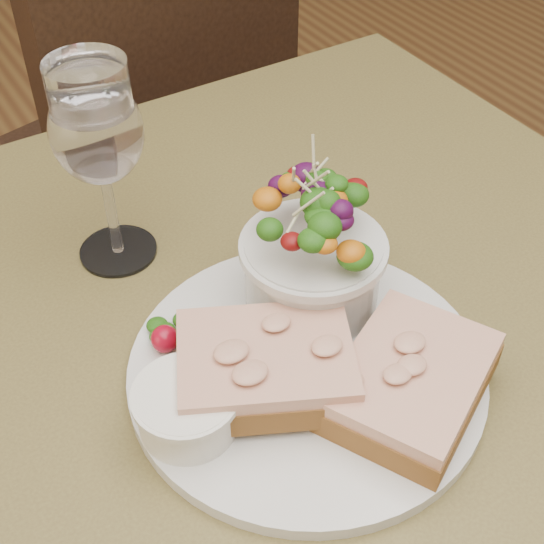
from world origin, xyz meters
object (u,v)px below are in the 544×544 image
dinner_plate (306,370)px  sandwich_back (266,366)px  wine_glass (98,137)px  cafe_table (285,415)px  chair_far (140,243)px  ramekin (187,407)px  salad_bowl (314,245)px  sandwich_front (411,381)px

dinner_plate → sandwich_back: 0.05m
dinner_plate → wine_glass: 0.25m
cafe_table → chair_far: chair_far is taller
sandwich_back → wine_glass: bearing=123.7°
dinner_plate → sandwich_back: (-0.04, -0.00, 0.03)m
ramekin → wine_glass: bearing=80.5°
wine_glass → ramekin: bearing=-99.5°
cafe_table → dinner_plate: size_ratio=2.92×
chair_far → wine_glass: wine_glass is taller
cafe_table → salad_bowl: (0.04, 0.02, 0.17)m
dinner_plate → salad_bowl: size_ratio=2.15×
cafe_table → wine_glass: wine_glass is taller
dinner_plate → ramekin: size_ratio=3.90×
salad_bowl → sandwich_front: bearing=-88.1°
sandwich_back → ramekin: 0.06m
sandwich_back → ramekin: sandwich_back is taller
dinner_plate → ramekin: (-0.10, -0.00, 0.03)m
sandwich_front → ramekin: (-0.15, 0.06, 0.00)m
sandwich_front → wine_glass: wine_glass is taller
sandwich_front → salad_bowl: bearing=64.4°
sandwich_front → sandwich_back: bearing=116.2°
chair_far → cafe_table: bearing=66.4°
salad_bowl → ramekin: bearing=-157.6°
salad_bowl → wine_glass: 0.19m
sandwich_front → wine_glass: 0.31m
chair_far → dinner_plate: chair_far is taller
sandwich_front → wine_glass: (-0.11, 0.27, 0.09)m
chair_far → sandwich_front: size_ratio=5.70×
salad_bowl → dinner_plate: bearing=-126.5°
ramekin → wine_glass: (0.04, 0.21, 0.09)m
chair_far → wine_glass: size_ratio=5.14×
sandwich_front → ramekin: bearing=129.6°
chair_far → sandwich_front: bearing=70.5°
wine_glass → chair_far: bearing=69.2°
cafe_table → salad_bowl: salad_bowl is taller
ramekin → chair_far: bearing=72.3°
sandwich_back → wine_glass: size_ratio=0.89×
chair_far → sandwich_back: (-0.17, -0.73, 0.49)m
wine_glass → sandwich_back: bearing=-82.3°
sandwich_front → ramekin: ramekin is taller
dinner_plate → sandwich_back: sandwich_back is taller
salad_bowl → wine_glass: (-0.11, 0.15, 0.05)m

